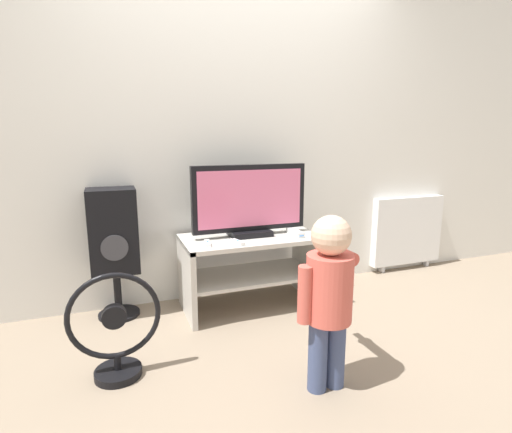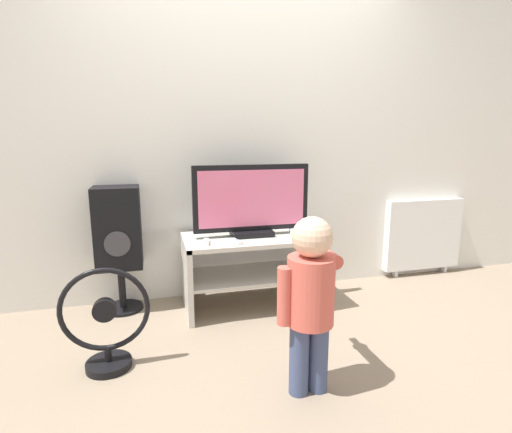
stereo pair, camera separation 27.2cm
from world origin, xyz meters
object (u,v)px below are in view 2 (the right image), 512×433
at_px(television, 251,201).
at_px(remote_primary, 206,242).
at_px(speaker_tower, 118,232).
at_px(radiator, 423,234).
at_px(floor_fan, 106,324).
at_px(remote_secondary, 236,242).
at_px(game_console, 297,234).
at_px(child, 310,291).

distance_m(television, remote_primary, 0.44).
xyz_separation_m(speaker_tower, radiator, (2.55, 0.10, -0.21)).
xyz_separation_m(speaker_tower, floor_fan, (-0.03, -0.76, -0.33)).
bearing_deg(speaker_tower, remote_secondary, -22.84).
xyz_separation_m(television, radiator, (1.63, 0.24, -0.40)).
distance_m(game_console, child, 1.00).
relative_size(television, game_console, 4.08).
bearing_deg(remote_primary, radiator, 10.97).
height_order(television, radiator, television).
xyz_separation_m(remote_primary, floor_fan, (-0.61, -0.48, -0.28)).
distance_m(remote_primary, floor_fan, 0.82).
xyz_separation_m(floor_fan, radiator, (2.58, 0.86, 0.12)).
xyz_separation_m(game_console, radiator, (1.32, 0.35, -0.18)).
relative_size(child, floor_fan, 1.55).
xyz_separation_m(television, remote_secondary, (-0.15, -0.18, -0.24)).
distance_m(television, remote_secondary, 0.34).
height_order(game_console, floor_fan, floor_fan).
distance_m(remote_primary, speaker_tower, 0.64).
distance_m(game_console, speaker_tower, 1.26).
relative_size(game_console, speaker_tower, 0.23).
bearing_deg(speaker_tower, remote_primary, -26.08).
bearing_deg(floor_fan, speaker_tower, 87.70).
xyz_separation_m(remote_primary, remote_secondary, (0.19, -0.04, 0.00)).
relative_size(remote_secondary, child, 0.15).
distance_m(remote_primary, radiator, 2.02).
height_order(remote_primary, child, child).
height_order(game_console, speaker_tower, speaker_tower).
relative_size(television, child, 0.95).
bearing_deg(remote_secondary, floor_fan, -151.60).
xyz_separation_m(game_console, child, (-0.29, -0.96, -0.03)).
height_order(remote_secondary, speaker_tower, speaker_tower).
bearing_deg(remote_secondary, speaker_tower, 157.16).
bearing_deg(remote_secondary, radiator, 13.44).
height_order(child, speaker_tower, speaker_tower).
distance_m(remote_secondary, floor_fan, 0.95).
relative_size(game_console, radiator, 0.28).
height_order(television, remote_primary, television).
bearing_deg(floor_fan, television, 32.93).
height_order(television, remote_secondary, television).
bearing_deg(child, remote_primary, 111.29).
relative_size(remote_secondary, radiator, 0.18).
bearing_deg(game_console, radiator, 14.80).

